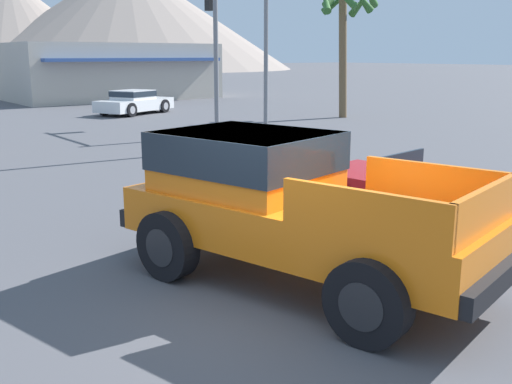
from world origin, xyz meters
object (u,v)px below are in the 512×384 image
Objects in this scene: orange_pickup_truck at (281,197)px; red_convertible_car at (423,192)px; parked_car_white at (134,102)px; traffic_light_main at (240,22)px; palm_tree_leaning at (347,15)px.

orange_pickup_truck reaches higher than red_convertible_car.
orange_pickup_truck is at bearing -45.47° from parked_car_white.
parked_car_white is 8.80m from traffic_light_main.
red_convertible_car is at bearing -1.36° from orange_pickup_truck.
parked_car_white is 0.77× the size of traffic_light_main.
orange_pickup_truck is at bearing 146.04° from traffic_light_main.
orange_pickup_truck is 0.91× the size of traffic_light_main.
red_convertible_car is at bearing 158.38° from traffic_light_main.
orange_pickup_truck is 21.42m from palm_tree_leaning.
red_convertible_car is 21.23m from parked_car_white.
palm_tree_leaning reaches higher than parked_car_white.
parked_car_white is at bearing 133.74° from palm_tree_leaning.
red_convertible_car is (4.14, 0.90, -0.66)m from orange_pickup_truck.
red_convertible_car is 0.97× the size of parked_car_white.
parked_car_white is (8.49, 21.68, -0.48)m from orange_pickup_truck.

